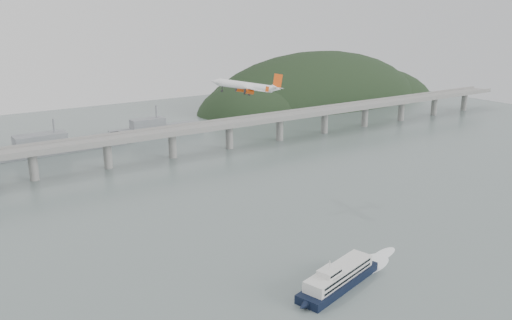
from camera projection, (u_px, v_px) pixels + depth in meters
ground at (324, 266)px, 240.52m from camera, size 900.00×900.00×0.00m
bridge at (145, 139)px, 395.42m from camera, size 800.00×22.00×23.90m
headland at (326, 116)px, 662.96m from camera, size 365.00×155.00×156.00m
ferry at (339, 277)px, 222.60m from camera, size 74.17×28.65×14.30m
airliner at (248, 86)px, 283.84m from camera, size 41.33×37.70×10.77m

